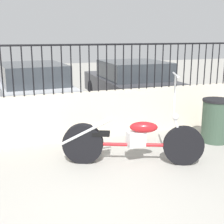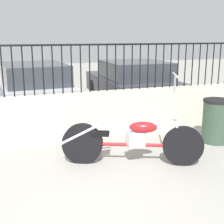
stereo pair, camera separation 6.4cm
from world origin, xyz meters
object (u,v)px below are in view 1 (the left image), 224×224
(motorcycle_red, at_px, (125,141))
(car_dark_grey, at_px, (132,83))
(car_silver, at_px, (33,88))
(trash_bin, at_px, (216,120))

(motorcycle_red, bearing_deg, car_dark_grey, 88.26)
(car_silver, xyz_separation_m, car_dark_grey, (2.86, -0.08, -0.00))
(trash_bin, bearing_deg, car_silver, 130.42)
(trash_bin, relative_size, car_dark_grey, 0.21)
(motorcycle_red, xyz_separation_m, car_silver, (-1.00, 4.05, 0.28))
(trash_bin, height_order, car_dark_grey, car_dark_grey)
(car_dark_grey, bearing_deg, motorcycle_red, 156.91)
(car_silver, bearing_deg, car_dark_grey, -95.40)
(trash_bin, xyz_separation_m, car_dark_grey, (-0.24, 3.56, 0.24))
(trash_bin, distance_m, car_dark_grey, 3.58)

